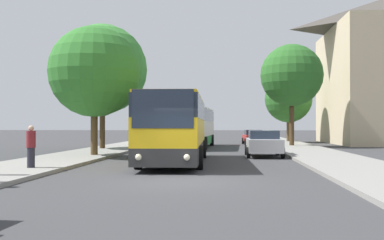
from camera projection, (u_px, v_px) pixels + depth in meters
The scene contains 10 objects.
ground_plane at pixel (179, 182), 14.62m from camera, with size 300.00×300.00×0.00m, color #38383A.
bus_front at pixel (176, 128), 21.97m from camera, with size 3.09×11.03×3.20m.
bus_middle at pixel (194, 126), 36.90m from camera, with size 3.00×11.79×3.24m.
parked_car_right_near at pixel (264, 143), 26.29m from camera, with size 2.09×4.41×1.52m.
parked_car_right_far at pixel (253, 137), 42.73m from camera, with size 2.12×4.41×1.40m.
pedestrian_waiting_far at pixel (31, 146), 17.92m from camera, with size 0.36×0.36×1.68m.
tree_left_near at pixel (102, 69), 33.01m from camera, with size 6.58×6.58×9.12m.
tree_left_far at pixel (94, 72), 25.76m from camera, with size 5.23×5.23×7.39m.
tree_right_near at pixel (292, 75), 37.85m from camera, with size 5.25×5.25×8.53m.
tree_right_mid at pixel (288, 99), 47.81m from camera, with size 5.01×5.01×7.00m.
Camera 1 is at (1.62, -14.56, 1.84)m, focal length 42.00 mm.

